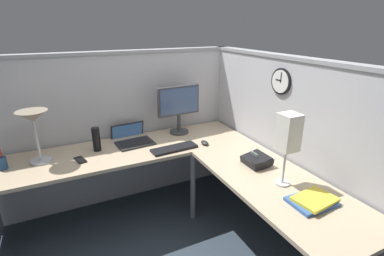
{
  "coord_description": "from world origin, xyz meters",
  "views": [
    {
      "loc": [
        -0.88,
        -1.96,
        1.82
      ],
      "look_at": [
        0.17,
        0.2,
        0.94
      ],
      "focal_mm": 26.57,
      "sensor_mm": 36.0,
      "label": 1
    }
  ],
  "objects_px": {
    "desk_lamp_paper": "(288,134)",
    "computer_mouse": "(205,143)",
    "keyboard": "(174,148)",
    "laptop": "(132,138)",
    "monitor": "(179,106)",
    "book_stack": "(313,201)",
    "desk_lamp_dome": "(33,121)",
    "pen_cup": "(2,163)",
    "thermos_flask": "(96,139)",
    "office_phone": "(257,161)",
    "wall_clock": "(281,81)",
    "cell_phone": "(80,160)"
  },
  "relations": [
    {
      "from": "desk_lamp_paper",
      "to": "computer_mouse",
      "type": "bearing_deg",
      "value": 100.97
    },
    {
      "from": "keyboard",
      "to": "desk_lamp_paper",
      "type": "bearing_deg",
      "value": -65.58
    },
    {
      "from": "laptop",
      "to": "monitor",
      "type": "bearing_deg",
      "value": -0.03
    },
    {
      "from": "monitor",
      "to": "computer_mouse",
      "type": "xyz_separation_m",
      "value": [
        0.09,
        -0.4,
        -0.28
      ]
    },
    {
      "from": "monitor",
      "to": "keyboard",
      "type": "distance_m",
      "value": 0.52
    },
    {
      "from": "book_stack",
      "to": "desk_lamp_paper",
      "type": "height_order",
      "value": "desk_lamp_paper"
    },
    {
      "from": "desk_lamp_dome",
      "to": "laptop",
      "type": "bearing_deg",
      "value": 8.49
    },
    {
      "from": "monitor",
      "to": "pen_cup",
      "type": "distance_m",
      "value": 1.61
    },
    {
      "from": "keyboard",
      "to": "thermos_flask",
      "type": "relative_size",
      "value": 1.95
    },
    {
      "from": "computer_mouse",
      "to": "desk_lamp_dome",
      "type": "xyz_separation_m",
      "value": [
        -1.41,
        0.28,
        0.35
      ]
    },
    {
      "from": "thermos_flask",
      "to": "desk_lamp_paper",
      "type": "distance_m",
      "value": 1.65
    },
    {
      "from": "laptop",
      "to": "desk_lamp_paper",
      "type": "bearing_deg",
      "value": -58.6
    },
    {
      "from": "keyboard",
      "to": "desk_lamp_paper",
      "type": "distance_m",
      "value": 1.08
    },
    {
      "from": "keyboard",
      "to": "desk_lamp_paper",
      "type": "xyz_separation_m",
      "value": [
        0.48,
        -0.89,
        0.37
      ]
    },
    {
      "from": "laptop",
      "to": "thermos_flask",
      "type": "height_order",
      "value": "thermos_flask"
    },
    {
      "from": "book_stack",
      "to": "pen_cup",
      "type": "bearing_deg",
      "value": 142.74
    },
    {
      "from": "thermos_flask",
      "to": "book_stack",
      "type": "relative_size",
      "value": 0.74
    },
    {
      "from": "monitor",
      "to": "desk_lamp_paper",
      "type": "bearing_deg",
      "value": -78.27
    },
    {
      "from": "computer_mouse",
      "to": "desk_lamp_paper",
      "type": "bearing_deg",
      "value": -79.03
    },
    {
      "from": "computer_mouse",
      "to": "desk_lamp_dome",
      "type": "bearing_deg",
      "value": 168.86
    },
    {
      "from": "office_phone",
      "to": "wall_clock",
      "type": "relative_size",
      "value": 0.94
    },
    {
      "from": "book_stack",
      "to": "laptop",
      "type": "bearing_deg",
      "value": 116.89
    },
    {
      "from": "office_phone",
      "to": "desk_lamp_paper",
      "type": "xyz_separation_m",
      "value": [
        -0.02,
        -0.32,
        0.35
      ]
    },
    {
      "from": "desk_lamp_paper",
      "to": "laptop",
      "type": "bearing_deg",
      "value": 121.4
    },
    {
      "from": "computer_mouse",
      "to": "office_phone",
      "type": "xyz_separation_m",
      "value": [
        0.19,
        -0.56,
        0.02
      ]
    },
    {
      "from": "thermos_flask",
      "to": "wall_clock",
      "type": "height_order",
      "value": "wall_clock"
    },
    {
      "from": "pen_cup",
      "to": "monitor",
      "type": "bearing_deg",
      "value": 4.62
    },
    {
      "from": "office_phone",
      "to": "book_stack",
      "type": "height_order",
      "value": "office_phone"
    },
    {
      "from": "pen_cup",
      "to": "wall_clock",
      "type": "distance_m",
      "value": 2.35
    },
    {
      "from": "computer_mouse",
      "to": "cell_phone",
      "type": "distance_m",
      "value": 1.12
    },
    {
      "from": "keyboard",
      "to": "computer_mouse",
      "type": "xyz_separation_m",
      "value": [
        0.31,
        -0.02,
        0.01
      ]
    },
    {
      "from": "monitor",
      "to": "laptop",
      "type": "bearing_deg",
      "value": 179.97
    },
    {
      "from": "office_phone",
      "to": "thermos_flask",
      "type": "bearing_deg",
      "value": 142.68
    },
    {
      "from": "keyboard",
      "to": "cell_phone",
      "type": "distance_m",
      "value": 0.82
    },
    {
      "from": "desk_lamp_dome",
      "to": "cell_phone",
      "type": "distance_m",
      "value": 0.48
    },
    {
      "from": "monitor",
      "to": "wall_clock",
      "type": "xyz_separation_m",
      "value": [
        0.59,
        -0.81,
        0.35
      ]
    },
    {
      "from": "wall_clock",
      "to": "computer_mouse",
      "type": "bearing_deg",
      "value": 139.92
    },
    {
      "from": "cell_phone",
      "to": "office_phone",
      "type": "bearing_deg",
      "value": -44.05
    },
    {
      "from": "computer_mouse",
      "to": "pen_cup",
      "type": "xyz_separation_m",
      "value": [
        -1.68,
        0.27,
        0.04
      ]
    },
    {
      "from": "pen_cup",
      "to": "cell_phone",
      "type": "relative_size",
      "value": 1.25
    },
    {
      "from": "computer_mouse",
      "to": "wall_clock",
      "type": "bearing_deg",
      "value": -40.08
    },
    {
      "from": "cell_phone",
      "to": "book_stack",
      "type": "distance_m",
      "value": 1.83
    },
    {
      "from": "computer_mouse",
      "to": "wall_clock",
      "type": "distance_m",
      "value": 0.9
    },
    {
      "from": "keyboard",
      "to": "cell_phone",
      "type": "bearing_deg",
      "value": 166.51
    },
    {
      "from": "laptop",
      "to": "wall_clock",
      "type": "bearing_deg",
      "value": -36.45
    },
    {
      "from": "keyboard",
      "to": "desk_lamp_dome",
      "type": "distance_m",
      "value": 1.19
    },
    {
      "from": "desk_lamp_dome",
      "to": "desk_lamp_paper",
      "type": "xyz_separation_m",
      "value": [
        1.58,
        -1.15,
        0.02
      ]
    },
    {
      "from": "keyboard",
      "to": "monitor",
      "type": "bearing_deg",
      "value": 57.06
    },
    {
      "from": "keyboard",
      "to": "wall_clock",
      "type": "height_order",
      "value": "wall_clock"
    },
    {
      "from": "desk_lamp_dome",
      "to": "office_phone",
      "type": "xyz_separation_m",
      "value": [
        1.6,
        -0.83,
        -0.33
      ]
    }
  ]
}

